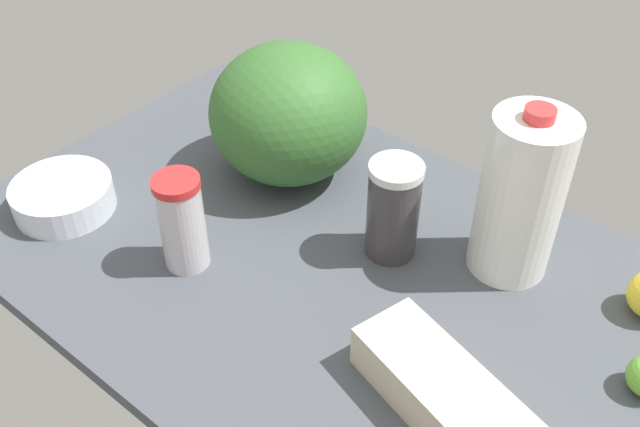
# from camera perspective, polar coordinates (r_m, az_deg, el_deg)

# --- Properties ---
(countertop) EXTENTS (1.20, 0.76, 0.03)m
(countertop) POSITION_cam_1_polar(r_m,az_deg,el_deg) (1.19, 0.00, -4.22)
(countertop) COLOR #444950
(countertop) RESTS_ON ground
(shaker_bottle) EXTENTS (0.09, 0.09, 0.18)m
(shaker_bottle) POSITION_cam_1_polar(r_m,az_deg,el_deg) (1.15, 5.87, 0.31)
(shaker_bottle) COLOR #3B3739
(shaker_bottle) RESTS_ON countertop
(tumbler_cup) EXTENTS (0.08, 0.08, 0.17)m
(tumbler_cup) POSITION_cam_1_polar(r_m,az_deg,el_deg) (1.14, -10.98, -0.68)
(tumbler_cup) COLOR silver
(tumbler_cup) RESTS_ON countertop
(egg_carton) EXTENTS (0.33, 0.18, 0.07)m
(egg_carton) POSITION_cam_1_polar(r_m,az_deg,el_deg) (0.97, 10.69, -14.83)
(egg_carton) COLOR beige
(egg_carton) RESTS_ON countertop
(milk_jug) EXTENTS (0.13, 0.13, 0.30)m
(milk_jug) POSITION_cam_1_polar(r_m,az_deg,el_deg) (1.13, 15.76, 1.31)
(milk_jug) COLOR white
(milk_jug) RESTS_ON countertop
(watermelon) EXTENTS (0.29, 0.29, 0.25)m
(watermelon) POSITION_cam_1_polar(r_m,az_deg,el_deg) (1.30, -2.56, 8.00)
(watermelon) COLOR #33642A
(watermelon) RESTS_ON countertop
(mixing_bowl) EXTENTS (0.18, 0.18, 0.05)m
(mixing_bowl) POSITION_cam_1_polar(r_m,az_deg,el_deg) (1.34, -19.86, 1.30)
(mixing_bowl) COLOR silver
(mixing_bowl) RESTS_ON countertop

